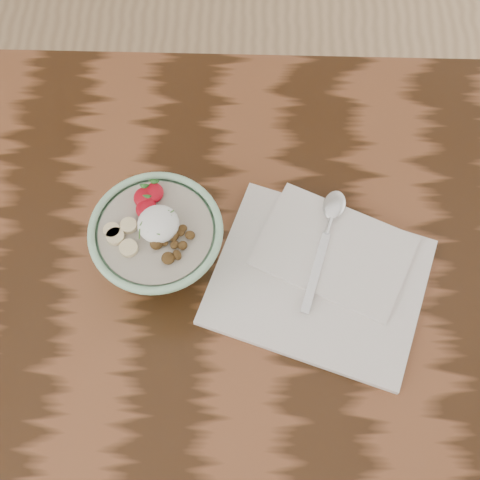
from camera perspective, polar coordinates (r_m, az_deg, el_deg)
The scene contains 4 objects.
table at distance 101.33cm, azimuth -5.27°, elevation -7.74°, with size 160.00×90.00×75.00cm.
breakfast_bowl at distance 90.04cm, azimuth -6.98°, elevation -0.18°, with size 17.58×17.58×12.01cm.
napkin at distance 93.84cm, azimuth 7.00°, elevation -2.99°, with size 34.13×30.64×1.75cm.
spoon at distance 95.87cm, azimuth 7.68°, elevation 1.58°, with size 7.34×19.36×1.02cm.
Camera 1 is at (10.00, -30.02, 161.96)cm, focal length 50.00 mm.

